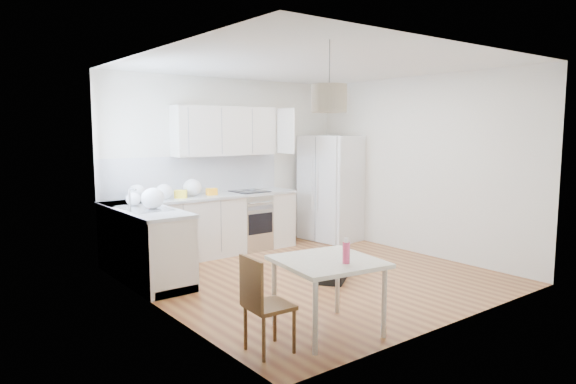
% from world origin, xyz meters
% --- Properties ---
extents(floor, '(4.20, 4.20, 0.00)m').
position_xyz_m(floor, '(0.00, 0.00, 0.00)').
color(floor, brown).
rests_on(floor, ground).
extents(ceiling, '(4.20, 4.20, 0.00)m').
position_xyz_m(ceiling, '(0.00, 0.00, 2.70)').
color(ceiling, white).
rests_on(ceiling, wall_back).
extents(wall_back, '(4.20, 0.00, 4.20)m').
position_xyz_m(wall_back, '(0.00, 2.10, 1.35)').
color(wall_back, silver).
rests_on(wall_back, floor).
extents(wall_left, '(0.00, 4.20, 4.20)m').
position_xyz_m(wall_left, '(-2.10, 0.00, 1.35)').
color(wall_left, silver).
rests_on(wall_left, floor).
extents(wall_right, '(0.00, 4.20, 4.20)m').
position_xyz_m(wall_right, '(2.10, 0.00, 1.35)').
color(wall_right, silver).
rests_on(wall_right, floor).
extents(window_glassblock, '(0.02, 1.00, 1.00)m').
position_xyz_m(window_glassblock, '(-2.09, 1.15, 1.75)').
color(window_glassblock, '#BFE0F9').
rests_on(window_glassblock, wall_left).
extents(cabinets_back, '(3.00, 0.60, 0.88)m').
position_xyz_m(cabinets_back, '(-0.60, 1.80, 0.44)').
color(cabinets_back, beige).
rests_on(cabinets_back, floor).
extents(cabinets_left, '(0.60, 1.80, 0.88)m').
position_xyz_m(cabinets_left, '(-1.80, 1.20, 0.44)').
color(cabinets_left, beige).
rests_on(cabinets_left, floor).
extents(counter_back, '(3.02, 0.64, 0.04)m').
position_xyz_m(counter_back, '(-0.60, 1.80, 0.90)').
color(counter_back, '#A9ACAE').
rests_on(counter_back, cabinets_back).
extents(counter_left, '(0.64, 1.82, 0.04)m').
position_xyz_m(counter_left, '(-1.80, 1.20, 0.90)').
color(counter_left, '#A9ACAE').
rests_on(counter_left, cabinets_left).
extents(backsplash_back, '(3.00, 0.01, 0.58)m').
position_xyz_m(backsplash_back, '(-0.60, 2.09, 1.21)').
color(backsplash_back, silver).
rests_on(backsplash_back, wall_back).
extents(backsplash_left, '(0.01, 1.80, 0.58)m').
position_xyz_m(backsplash_left, '(-2.09, 1.20, 1.21)').
color(backsplash_left, silver).
rests_on(backsplash_left, wall_left).
extents(upper_cabinets, '(1.70, 0.32, 0.75)m').
position_xyz_m(upper_cabinets, '(-0.15, 1.94, 1.88)').
color(upper_cabinets, beige).
rests_on(upper_cabinets, wall_back).
extents(range_oven, '(0.50, 0.61, 0.88)m').
position_xyz_m(range_oven, '(0.20, 1.80, 0.44)').
color(range_oven, '#B8BBBD').
rests_on(range_oven, floor).
extents(sink, '(0.50, 0.80, 0.16)m').
position_xyz_m(sink, '(-1.80, 1.15, 0.92)').
color(sink, '#B8BBBD').
rests_on(sink, counter_left).
extents(refrigerator, '(0.97, 1.00, 1.80)m').
position_xyz_m(refrigerator, '(1.73, 1.51, 0.90)').
color(refrigerator, white).
rests_on(refrigerator, floor).
extents(dining_table, '(1.00, 1.00, 0.70)m').
position_xyz_m(dining_table, '(-1.10, -1.50, 0.62)').
color(dining_table, beige).
rests_on(dining_table, floor).
extents(dining_chair, '(0.38, 0.38, 0.85)m').
position_xyz_m(dining_chair, '(-1.79, -1.52, 0.42)').
color(dining_chair, '#442C14').
rests_on(dining_chair, floor).
extents(drink_bottle, '(0.08, 0.08, 0.23)m').
position_xyz_m(drink_bottle, '(-1.06, -1.70, 0.81)').
color(drink_bottle, '#D63B65').
rests_on(drink_bottle, dining_table).
extents(gym_bag, '(0.60, 0.56, 0.23)m').
position_xyz_m(gym_bag, '(0.05, -0.31, 0.12)').
color(gym_bag, black).
rests_on(gym_bag, floor).
extents(pendant_lamp, '(0.39, 0.39, 0.25)m').
position_xyz_m(pendant_lamp, '(-1.07, -1.46, 2.18)').
color(pendant_lamp, beige).
rests_on(pendant_lamp, ceiling).
extents(grocery_bag_a, '(0.25, 0.21, 0.22)m').
position_xyz_m(grocery_bag_a, '(-1.60, 1.90, 1.03)').
color(grocery_bag_a, white).
rests_on(grocery_bag_a, counter_back).
extents(grocery_bag_b, '(0.24, 0.21, 0.22)m').
position_xyz_m(grocery_bag_b, '(-1.26, 1.76, 1.03)').
color(grocery_bag_b, white).
rests_on(grocery_bag_b, counter_back).
extents(grocery_bag_c, '(0.28, 0.24, 0.25)m').
position_xyz_m(grocery_bag_c, '(-0.77, 1.86, 1.05)').
color(grocery_bag_c, white).
rests_on(grocery_bag_c, counter_back).
extents(grocery_bag_d, '(0.19, 0.16, 0.17)m').
position_xyz_m(grocery_bag_d, '(-1.83, 1.44, 1.01)').
color(grocery_bag_d, white).
rests_on(grocery_bag_d, counter_back).
extents(grocery_bag_e, '(0.29, 0.25, 0.26)m').
position_xyz_m(grocery_bag_e, '(-1.72, 1.05, 1.05)').
color(grocery_bag_e, white).
rests_on(grocery_bag_e, counter_left).
extents(snack_orange, '(0.16, 0.10, 0.11)m').
position_xyz_m(snack_orange, '(-0.50, 1.77, 0.97)').
color(snack_orange, orange).
rests_on(snack_orange, counter_back).
extents(snack_yellow, '(0.20, 0.19, 0.12)m').
position_xyz_m(snack_yellow, '(-1.01, 1.76, 0.98)').
color(snack_yellow, gold).
rests_on(snack_yellow, counter_back).
extents(snack_red, '(0.19, 0.14, 0.12)m').
position_xyz_m(snack_red, '(-1.35, 1.87, 0.98)').
color(snack_red, red).
rests_on(snack_red, counter_back).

